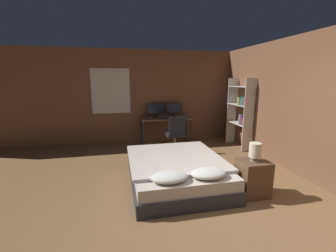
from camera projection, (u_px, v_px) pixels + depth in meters
ground_plane at (221, 222)px, 2.98m from camera, size 20.00×20.00×0.00m
wall_back at (161, 97)px, 6.71m from camera, size 12.00×0.08×2.70m
wall_side_right at (290, 105)px, 4.60m from camera, size 0.06×12.00×2.70m
bed at (176, 170)px, 4.09m from camera, size 1.66×2.06×0.54m
nightstand at (253, 178)px, 3.64m from camera, size 0.46×0.41×0.58m
bedside_lamp at (255, 150)px, 3.54m from camera, size 0.19×0.19×0.30m
desk at (166, 121)px, 6.53m from camera, size 1.47×0.57×0.76m
monitor_left at (155, 109)px, 6.58m from camera, size 0.48×0.16×0.40m
monitor_right at (174, 109)px, 6.70m from camera, size 0.48×0.16×0.40m
keyboard at (167, 119)px, 6.34m from camera, size 0.39×0.13×0.02m
computer_mouse at (177, 118)px, 6.40m from camera, size 0.07×0.05×0.04m
office_chair at (176, 137)px, 5.90m from camera, size 0.52×0.52×0.94m
bookshelf at (242, 110)px, 6.04m from camera, size 0.29×0.91×1.90m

